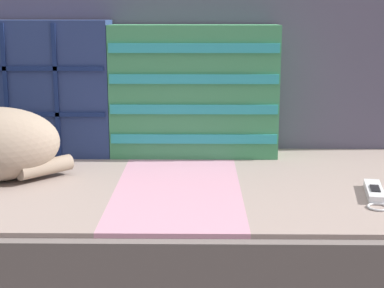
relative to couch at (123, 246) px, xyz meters
The scene contains 5 objects.
couch is the anchor object (origin of this frame).
sofa_backrest 0.56m from the couch, 90.00° to the left, with size 1.87×0.14×0.45m.
throw_pillow_quilted 0.53m from the couch, 139.47° to the left, with size 0.42×0.14×0.39m.
throw_pillow_striped 0.48m from the couch, 51.04° to the left, with size 0.48×0.14×0.38m.
game_remote_far 0.66m from the couch, 15.73° to the right, with size 0.08×0.20×0.02m.
Camera 1 is at (0.20, -1.35, 0.80)m, focal length 55.00 mm.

